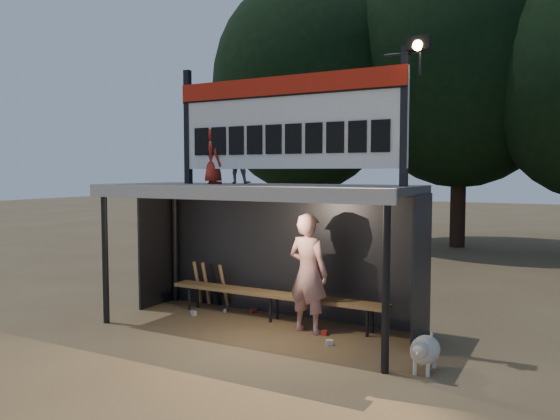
% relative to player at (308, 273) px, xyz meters
% --- Properties ---
extents(ground, '(80.00, 80.00, 0.00)m').
position_rel_player_xyz_m(ground, '(-0.79, -0.23, -0.94)').
color(ground, brown).
rests_on(ground, ground).
extents(player, '(0.75, 0.55, 1.88)m').
position_rel_player_xyz_m(player, '(0.00, 0.00, 0.00)').
color(player, silver).
rests_on(player, ground).
extents(child_a, '(0.50, 0.43, 0.90)m').
position_rel_player_xyz_m(child_a, '(-1.37, 0.14, 1.83)').
color(child_a, gray).
rests_on(child_a, dugout_shelter).
extents(child_b, '(0.54, 0.52, 0.93)m').
position_rel_player_xyz_m(child_b, '(-1.66, -0.19, 1.84)').
color(child_b, maroon).
rests_on(child_b, dugout_shelter).
extents(dugout_shelter, '(5.10, 2.08, 2.32)m').
position_rel_player_xyz_m(dugout_shelter, '(-0.79, 0.01, 0.90)').
color(dugout_shelter, '#3A3A3C').
rests_on(dugout_shelter, ground).
extents(scoreboard_assembly, '(4.10, 0.27, 1.99)m').
position_rel_player_xyz_m(scoreboard_assembly, '(-0.23, -0.24, 2.38)').
color(scoreboard_assembly, black).
rests_on(scoreboard_assembly, dugout_shelter).
extents(bench, '(4.00, 0.35, 0.48)m').
position_rel_player_xyz_m(bench, '(-0.79, 0.32, -0.51)').
color(bench, olive).
rests_on(bench, ground).
extents(tree_left, '(6.46, 6.46, 9.27)m').
position_rel_player_xyz_m(tree_left, '(-4.79, 9.77, 4.57)').
color(tree_left, black).
rests_on(tree_left, ground).
extents(tree_mid, '(7.22, 7.22, 10.36)m').
position_rel_player_xyz_m(tree_mid, '(0.21, 11.27, 5.22)').
color(tree_mid, '#301E15').
rests_on(tree_mid, ground).
extents(dog, '(0.36, 0.81, 0.49)m').
position_rel_player_xyz_m(dog, '(2.04, -0.87, -0.66)').
color(dog, beige).
rests_on(dog, ground).
extents(bats, '(0.68, 0.35, 0.84)m').
position_rel_player_xyz_m(bats, '(-2.30, 0.59, -0.51)').
color(bats, '#9A7648').
rests_on(bats, ground).
extents(litter, '(2.88, 1.19, 0.08)m').
position_rel_player_xyz_m(litter, '(-0.89, 0.08, -0.90)').
color(litter, '#A3221B').
rests_on(litter, ground).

